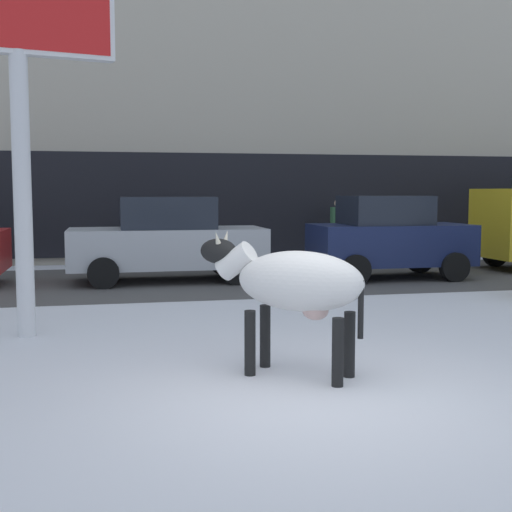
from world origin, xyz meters
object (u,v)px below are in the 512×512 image
car_silver_sedan (167,240)px  pedestrian_near_billboard (337,230)px  cow_holstein (295,283)px  car_navy_hatchback (389,237)px  billboard (16,9)px

car_silver_sedan → pedestrian_near_billboard: bearing=31.9°
car_silver_sedan → cow_holstein: bearing=-85.1°
car_navy_hatchback → pedestrian_near_billboard: (0.04, 3.62, -0.05)m
cow_holstein → pedestrian_near_billboard: bearing=68.8°
car_silver_sedan → pedestrian_near_billboard: size_ratio=2.43×
car_navy_hatchback → pedestrian_near_billboard: bearing=89.4°
cow_holstein → car_navy_hatchback: bearing=60.2°
pedestrian_near_billboard → car_navy_hatchback: bearing=-90.6°
billboard → cow_holstein: bearing=-41.3°
billboard → car_silver_sedan: (2.36, 5.28, -3.41)m
billboard → pedestrian_near_billboard: size_ratio=3.21×
cow_holstein → billboard: (-3.04, 2.66, 3.31)m
billboard → car_navy_hatchback: (7.27, 4.74, -3.39)m
cow_holstein → pedestrian_near_billboard: (4.27, 11.03, -0.12)m
billboard → car_navy_hatchback: bearing=33.1°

